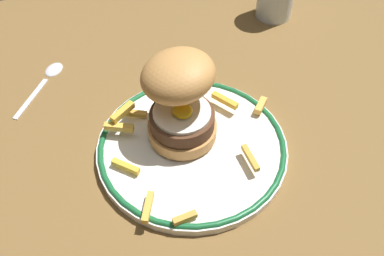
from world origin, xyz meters
TOP-DOWN VIEW (x-y plane):
  - ground_plane at (0.00, 0.00)cm, footprint 114.12×84.85cm
  - dinner_plate at (0.88, -2.93)cm, footprint 25.71×25.71cm
  - burger at (0.27, 0.03)cm, footprint 13.60×13.32cm
  - fries_pile at (-0.41, 0.34)cm, footprint 23.61×22.06cm
  - spoon at (-17.80, 17.43)cm, footprint 8.21×12.33cm

SIDE VIEW (x-z plane):
  - ground_plane at x=0.00cm, z-range -4.00..0.00cm
  - spoon at x=-17.80cm, z-range -0.09..0.81cm
  - dinner_plate at x=0.88cm, z-range 0.04..1.64cm
  - fries_pile at x=-0.41cm, z-range 1.22..4.13cm
  - burger at x=0.27cm, z-range 1.50..13.91cm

